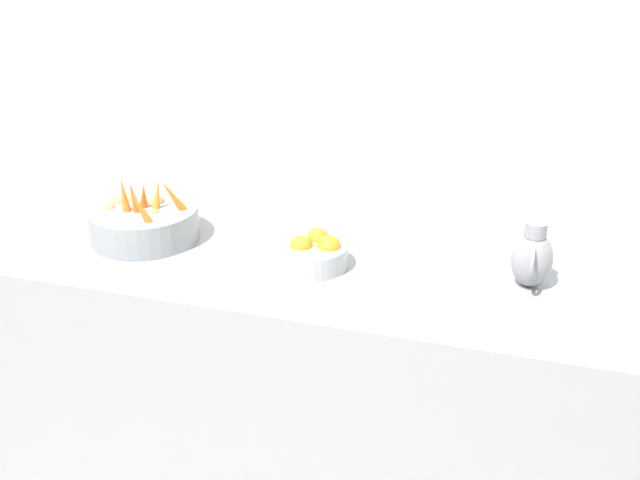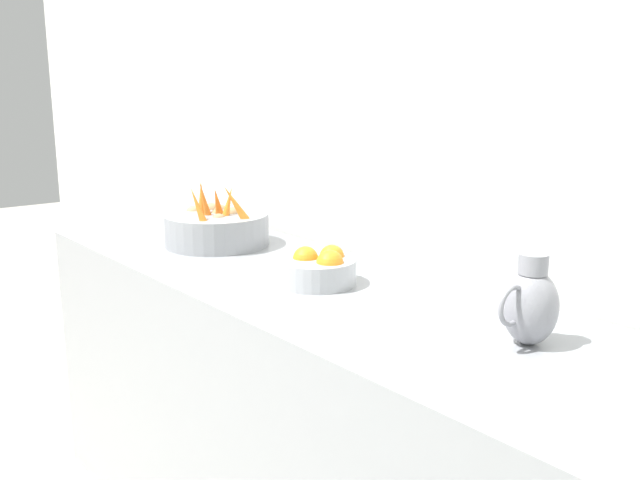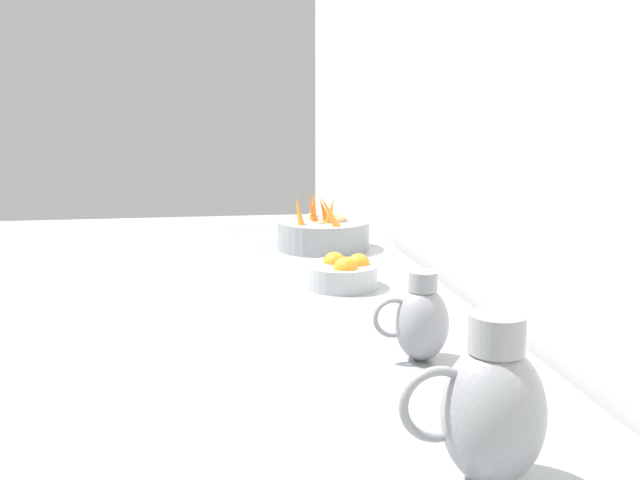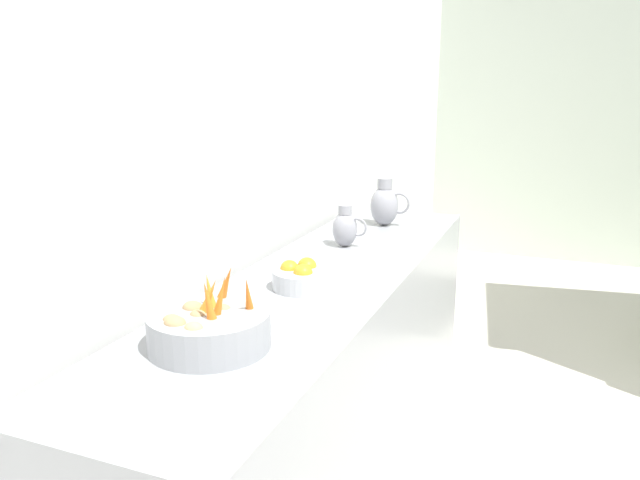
# 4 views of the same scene
# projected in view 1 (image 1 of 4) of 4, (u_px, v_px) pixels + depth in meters

# --- Properties ---
(tile_wall_left) EXTENTS (0.10, 7.68, 3.00)m
(tile_wall_left) POSITION_uv_depth(u_px,v_px,m) (581.00, 58.00, 2.12)
(tile_wall_left) COLOR white
(tile_wall_left) RESTS_ON ground_plane
(prep_counter) EXTENTS (0.64, 2.68, 0.92)m
(prep_counter) POSITION_uv_depth(u_px,v_px,m) (372.00, 402.00, 2.31)
(prep_counter) COLOR gray
(prep_counter) RESTS_ON ground_plane
(vegetable_colander) EXTENTS (0.35, 0.35, 0.22)m
(vegetable_colander) POSITION_uv_depth(u_px,v_px,m) (144.00, 222.00, 2.34)
(vegetable_colander) COLOR gray
(vegetable_colander) RESTS_ON prep_counter
(orange_bowl) EXTENTS (0.22, 0.22, 0.10)m
(orange_bowl) POSITION_uv_depth(u_px,v_px,m) (313.00, 253.00, 2.16)
(orange_bowl) COLOR #ADAFB5
(orange_bowl) RESTS_ON prep_counter
(metal_pitcher_short) EXTENTS (0.17, 0.12, 0.20)m
(metal_pitcher_short) POSITION_uv_depth(u_px,v_px,m) (532.00, 258.00, 2.03)
(metal_pitcher_short) COLOR gray
(metal_pitcher_short) RESTS_ON prep_counter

